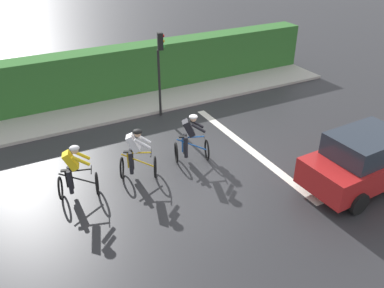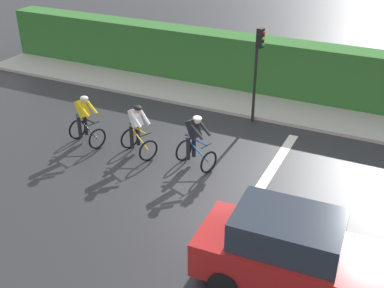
{
  "view_description": "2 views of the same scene",
  "coord_description": "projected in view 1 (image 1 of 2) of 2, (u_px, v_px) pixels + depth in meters",
  "views": [
    {
      "loc": [
        -9.61,
        5.83,
        7.03
      ],
      "look_at": [
        0.03,
        0.75,
        0.78
      ],
      "focal_mm": 37.11,
      "sensor_mm": 36.0,
      "label": 1
    },
    {
      "loc": [
        -11.11,
        -4.72,
        7.52
      ],
      "look_at": [
        0.3,
        0.76,
        0.71
      ],
      "focal_mm": 45.95,
      "sensor_mm": 36.0,
      "label": 2
    }
  ],
  "objects": [
    {
      "name": "cyclist_mid",
      "position": [
        190.0,
        139.0,
        12.8
      ],
      "size": [
        0.99,
        1.24,
        1.66
      ],
      "color": "black",
      "rests_on": "ground"
    },
    {
      "name": "hedge_wall",
      "position": [
        94.0,
        76.0,
        17.02
      ],
      "size": [
        1.1,
        21.39,
        2.17
      ],
      "primitive_type": "cube",
      "color": "#2D6628",
      "rests_on": "ground"
    },
    {
      "name": "traffic_light_near_crossing",
      "position": [
        160.0,
        62.0,
        15.1
      ],
      "size": [
        0.24,
        0.31,
        3.34
      ],
      "color": "black",
      "rests_on": "ground"
    },
    {
      "name": "car_red",
      "position": [
        367.0,
        160.0,
        11.58
      ],
      "size": [
        2.02,
        4.17,
        1.76
      ],
      "color": "#B21E1E",
      "rests_on": "ground"
    },
    {
      "name": "stone_wall_low",
      "position": [
        98.0,
        95.0,
        17.17
      ],
      "size": [
        0.44,
        21.39,
        0.66
      ],
      "primitive_type": "cube",
      "color": "tan",
      "rests_on": "ground"
    },
    {
      "name": "cyclist_second",
      "position": [
        136.0,
        155.0,
        11.96
      ],
      "size": [
        1.07,
        1.27,
        1.66
      ],
      "color": "black",
      "rests_on": "ground"
    },
    {
      "name": "ground_plane",
      "position": [
        212.0,
        159.0,
        13.23
      ],
      "size": [
        80.0,
        80.0,
        0.0
      ],
      "primitive_type": "plane",
      "color": "#28282B"
    },
    {
      "name": "cyclist_lead",
      "position": [
        75.0,
        173.0,
        11.12
      ],
      "size": [
        0.95,
        1.22,
        1.66
      ],
      "color": "black",
      "rests_on": "ground"
    },
    {
      "name": "sidewalk_kerb",
      "position": [
        105.0,
        108.0,
        16.61
      ],
      "size": [
        2.8,
        21.39,
        0.12
      ],
      "primitive_type": "cube",
      "color": "#ADA89E",
      "rests_on": "ground"
    },
    {
      "name": "road_marking_stop_line",
      "position": [
        249.0,
        149.0,
        13.83
      ],
      "size": [
        7.0,
        0.3,
        0.01
      ],
      "primitive_type": "cube",
      "color": "silver",
      "rests_on": "ground"
    }
  ]
}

